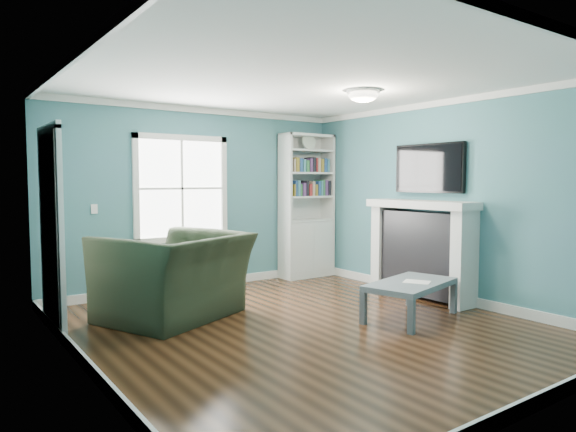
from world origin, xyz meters
TOP-DOWN VIEW (x-y plane):
  - floor at (0.00, 0.00)m, footprint 5.00×5.00m
  - room_walls at (0.00, 0.00)m, footprint 5.00×5.00m
  - trim at (0.00, 0.00)m, footprint 4.50×5.00m
  - window at (-0.30, 2.49)m, footprint 1.40×0.06m
  - bookshelf at (1.77, 2.30)m, footprint 0.90×0.35m
  - fireplace at (2.08, 0.20)m, footprint 0.44×1.58m
  - tv at (2.20, 0.20)m, footprint 0.06×1.10m
  - door at (-2.22, 1.40)m, footprint 0.12×0.98m
  - ceiling_fixture at (0.90, 0.10)m, footprint 0.38×0.38m
  - light_switch at (-1.50, 2.48)m, footprint 0.08×0.01m
  - recliner at (-0.98, 1.16)m, footprint 1.74×1.48m
  - coffee_table at (1.18, -0.40)m, footprint 1.28×0.90m
  - paper_sheet at (1.22, -0.46)m, footprint 0.33×0.36m

SIDE VIEW (x-z plane):
  - floor at x=0.00m, z-range 0.00..0.00m
  - coffee_table at x=1.18m, z-range 0.16..0.58m
  - paper_sheet at x=1.22m, z-range 0.42..0.42m
  - fireplace at x=2.08m, z-range -0.01..1.29m
  - recliner at x=-0.98m, z-range 0.00..1.29m
  - bookshelf at x=1.77m, z-range -0.23..2.08m
  - door at x=-2.22m, z-range -0.01..2.16m
  - light_switch at x=-1.50m, z-range 1.14..1.26m
  - trim at x=0.00m, z-range -0.06..2.54m
  - window at x=-0.30m, z-range 0.70..2.20m
  - room_walls at x=0.00m, z-range -0.92..4.08m
  - tv at x=2.20m, z-range 1.40..2.05m
  - ceiling_fixture at x=0.90m, z-range 2.47..2.63m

